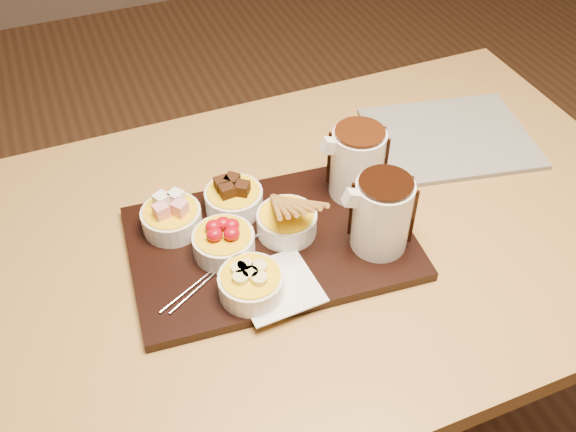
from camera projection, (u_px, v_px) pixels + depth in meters
name	position (u px, v px, depth m)	size (l,w,h in m)	color
ground	(316.00, 432.00, 1.63)	(5.00, 5.00, 0.00)	#56351D
dining_table	(327.00, 262.00, 1.18)	(1.20, 0.80, 0.75)	#A97F3E
serving_board	(271.00, 243.00, 1.06)	(0.46, 0.30, 0.02)	black
napkin	(277.00, 286.00, 0.98)	(0.12, 0.12, 0.00)	white
bowl_marshmallows	(172.00, 219.00, 1.06)	(0.10, 0.10, 0.04)	silver
bowl_cake	(234.00, 200.00, 1.10)	(0.10, 0.10, 0.04)	silver
bowl_strawberries	(224.00, 244.00, 1.02)	(0.10, 0.10, 0.04)	silver
bowl_biscotti	(287.00, 223.00, 1.06)	(0.10, 0.10, 0.04)	silver
bowl_bananas	(251.00, 285.00, 0.96)	(0.10, 0.10, 0.04)	silver
pitcher_dark_chocolate	(382.00, 215.00, 1.01)	(0.09, 0.09, 0.13)	silver
pitcher_milk_chocolate	(357.00, 164.00, 1.10)	(0.09, 0.09, 0.13)	silver
fondue_skewers	(222.00, 263.00, 1.02)	(0.26, 0.03, 0.01)	silver
newspaper	(450.00, 138.00, 1.28)	(0.31, 0.25, 0.01)	beige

